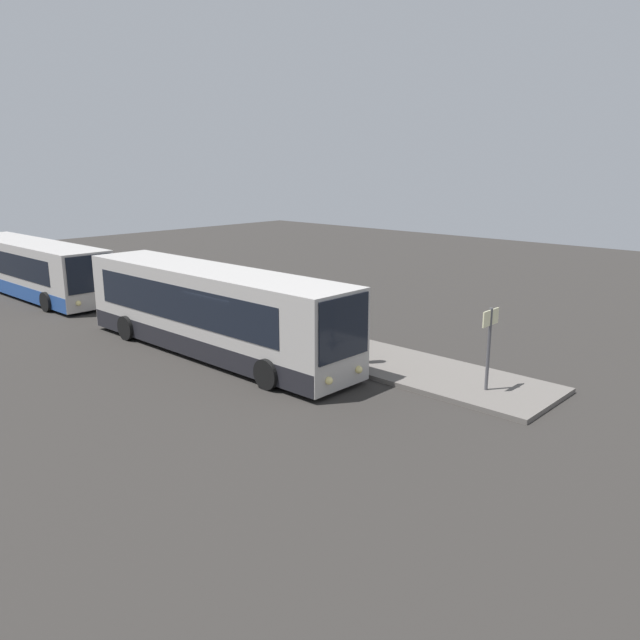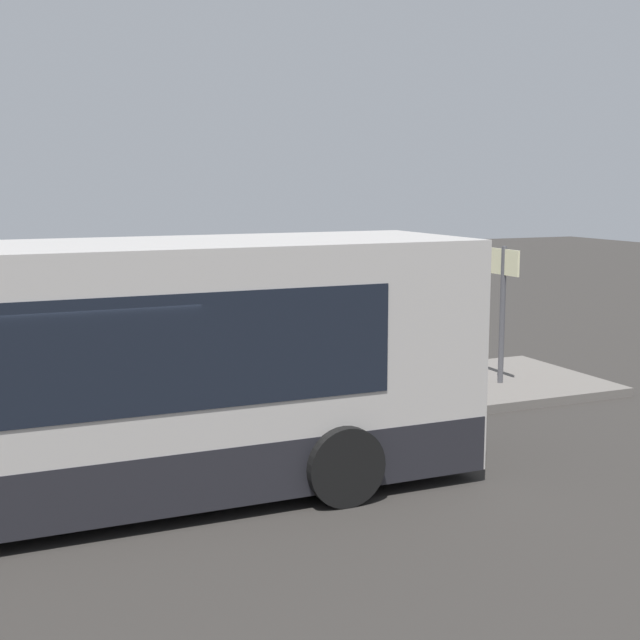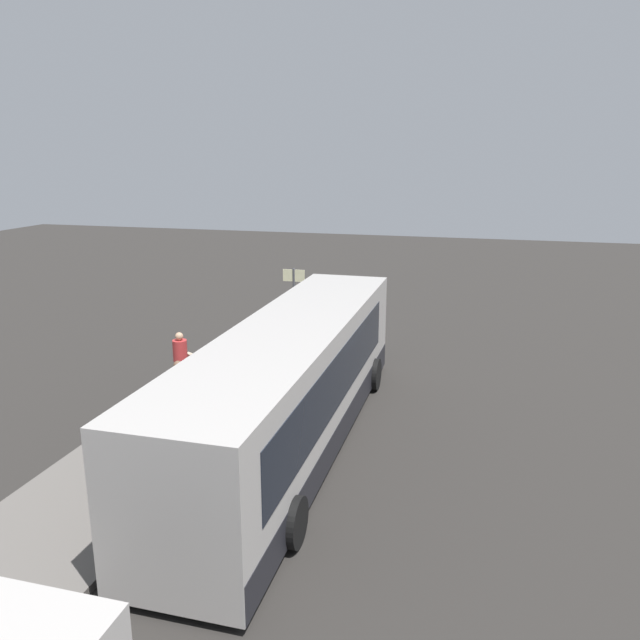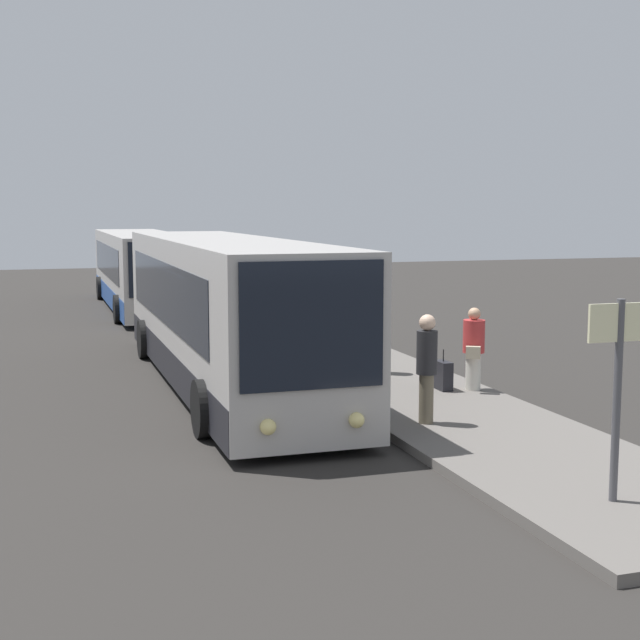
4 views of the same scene
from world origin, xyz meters
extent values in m
plane|color=#2B2826|center=(0.00, 0.00, 0.00)|extent=(80.00, 80.00, 0.00)
cube|color=#605B56|center=(0.00, 3.24, 0.08)|extent=(20.00, 3.28, 0.15)
cube|color=#B2ADA8|center=(-1.30, 0.03, 1.63)|extent=(12.49, 2.46, 2.92)
cube|color=black|center=(-1.30, 0.03, 0.52)|extent=(12.43, 2.48, 0.70)
cube|color=black|center=(-1.61, 0.03, 1.98)|extent=(10.24, 2.49, 1.29)
cube|color=black|center=(4.97, 0.03, 2.06)|extent=(0.06, 2.16, 1.87)
sphere|color=#F9E58C|center=(4.99, 0.70, 0.62)|extent=(0.24, 0.24, 0.24)
sphere|color=#F9E58C|center=(4.99, -0.65, 0.62)|extent=(0.24, 0.24, 0.24)
cylinder|color=black|center=(2.95, 1.26, 0.48)|extent=(0.97, 0.30, 0.97)
cylinder|color=black|center=(2.95, -1.20, 0.48)|extent=(0.97, 0.30, 0.97)
cylinder|color=black|center=(-5.17, 1.26, 0.48)|extent=(0.97, 0.30, 0.97)
cylinder|color=black|center=(-5.17, -1.20, 0.48)|extent=(0.97, 0.30, 0.97)
cube|color=#B2ADA8|center=(-16.45, 0.03, 1.49)|extent=(12.32, 2.47, 2.65)
cube|color=#23478C|center=(-16.45, 0.03, 0.51)|extent=(12.26, 2.49, 0.70)
cube|color=black|center=(-16.75, 0.03, 1.81)|extent=(10.10, 2.50, 1.16)
cube|color=black|center=(-10.26, 0.03, 1.86)|extent=(0.06, 2.17, 1.69)
sphere|color=#F9E58C|center=(-10.24, 0.71, 0.61)|extent=(0.24, 0.24, 0.24)
sphere|color=#F9E58C|center=(-10.24, -0.65, 0.61)|extent=(0.24, 0.24, 0.24)
cylinder|color=black|center=(-12.26, 1.26, 0.47)|extent=(0.94, 0.30, 0.94)
cylinder|color=black|center=(-12.26, -1.21, 0.47)|extent=(0.94, 0.30, 0.94)
cylinder|color=black|center=(-20.27, 1.26, 0.47)|extent=(0.94, 0.30, 0.94)
cylinder|color=black|center=(-20.27, -1.21, 0.47)|extent=(0.94, 0.30, 0.94)
cylinder|color=#6B604C|center=(3.71, 2.41, 0.57)|extent=(0.34, 0.34, 0.84)
cylinder|color=#262628|center=(3.71, 2.41, 1.35)|extent=(0.49, 0.49, 0.73)
sphere|color=beige|center=(3.71, 2.41, 1.85)|extent=(0.27, 0.27, 0.27)
cylinder|color=silver|center=(-0.79, 3.32, 0.51)|extent=(0.37, 0.37, 0.72)
cylinder|color=#8CB766|center=(-0.79, 3.32, 1.18)|extent=(0.53, 0.53, 0.63)
sphere|color=brown|center=(-0.79, 3.32, 1.61)|extent=(0.23, 0.23, 0.23)
cylinder|color=silver|center=(1.47, 4.45, 0.52)|extent=(0.41, 0.41, 0.75)
cylinder|color=#BF3333|center=(1.47, 4.45, 1.22)|extent=(0.58, 0.58, 0.65)
sphere|color=tan|center=(1.47, 4.45, 1.67)|extent=(0.24, 0.24, 0.24)
cube|color=beige|center=(1.74, 4.30, 0.95)|extent=(0.26, 0.31, 0.24)
cube|color=black|center=(1.29, 3.89, 0.44)|extent=(0.48, 0.22, 0.57)
cylinder|color=black|center=(1.29, 3.89, 0.84)|extent=(0.02, 0.02, 0.24)
cylinder|color=#4C4C51|center=(8.08, 2.94, 1.40)|extent=(0.10, 0.10, 2.50)
cube|color=beige|center=(8.08, 2.94, 2.37)|extent=(0.04, 0.88, 0.47)
cylinder|color=#3F3F44|center=(-1.25, 2.67, 0.48)|extent=(0.44, 0.44, 0.65)
camera|label=1|loc=(16.41, -13.29, 6.69)|focal=35.00mm
camera|label=2|loc=(-1.38, -10.35, 3.79)|focal=50.00mm
camera|label=3|loc=(-14.65, -4.27, 6.92)|focal=35.00mm
camera|label=4|loc=(17.07, -3.74, 3.74)|focal=50.00mm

